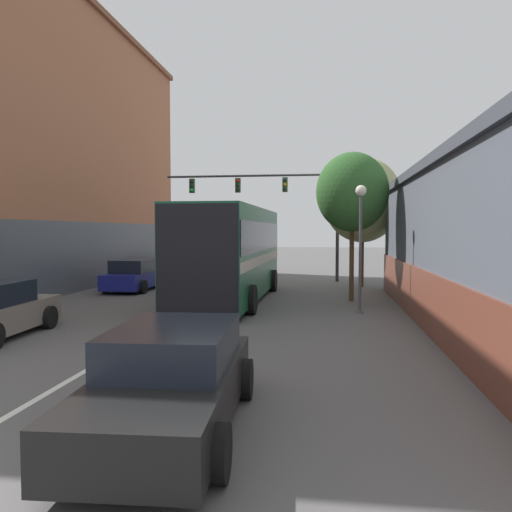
{
  "coord_description": "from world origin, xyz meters",
  "views": [
    {
      "loc": [
        4.75,
        -3.28,
        2.8
      ],
      "look_at": [
        2.27,
        14.19,
        1.89
      ],
      "focal_mm": 35.0,
      "sensor_mm": 36.0,
      "label": 1
    }
  ],
  "objects_px": {
    "traffic_signal_gantry": "(277,197)",
    "parked_car_left_far": "(206,261)",
    "bus": "(231,249)",
    "parked_car_left_distant": "(136,275)",
    "street_lamp": "(361,231)",
    "street_tree_far": "(362,200)",
    "hatchback_foreground": "(171,381)",
    "street_tree_near": "(352,192)",
    "parked_car_left_mid": "(175,265)"
  },
  "relations": [
    {
      "from": "traffic_signal_gantry",
      "to": "street_tree_far",
      "type": "relative_size",
      "value": 1.51
    },
    {
      "from": "parked_car_left_far",
      "to": "street_tree_near",
      "type": "distance_m",
      "value": 17.94
    },
    {
      "from": "bus",
      "to": "parked_car_left_distant",
      "type": "height_order",
      "value": "bus"
    },
    {
      "from": "parked_car_left_distant",
      "to": "street_lamp",
      "type": "bearing_deg",
      "value": -117.26
    },
    {
      "from": "parked_car_left_distant",
      "to": "street_tree_near",
      "type": "distance_m",
      "value": 10.79
    },
    {
      "from": "traffic_signal_gantry",
      "to": "bus",
      "type": "bearing_deg",
      "value": -97.07
    },
    {
      "from": "hatchback_foreground",
      "to": "parked_car_left_far",
      "type": "height_order",
      "value": "hatchback_foreground"
    },
    {
      "from": "bus",
      "to": "parked_car_left_distant",
      "type": "distance_m",
      "value": 6.03
    },
    {
      "from": "bus",
      "to": "hatchback_foreground",
      "type": "relative_size",
      "value": 2.26
    },
    {
      "from": "parked_car_left_far",
      "to": "traffic_signal_gantry",
      "type": "distance_m",
      "value": 10.0
    },
    {
      "from": "parked_car_left_distant",
      "to": "street_tree_near",
      "type": "relative_size",
      "value": 0.76
    },
    {
      "from": "hatchback_foreground",
      "to": "street_lamp",
      "type": "relative_size",
      "value": 1.06
    },
    {
      "from": "street_lamp",
      "to": "street_tree_far",
      "type": "relative_size",
      "value": 0.67
    },
    {
      "from": "parked_car_left_far",
      "to": "street_lamp",
      "type": "height_order",
      "value": "street_lamp"
    },
    {
      "from": "hatchback_foreground",
      "to": "street_tree_near",
      "type": "height_order",
      "value": "street_tree_near"
    },
    {
      "from": "bus",
      "to": "street_lamp",
      "type": "bearing_deg",
      "value": -116.01
    },
    {
      "from": "parked_car_left_mid",
      "to": "traffic_signal_gantry",
      "type": "xyz_separation_m",
      "value": [
        6.38,
        -1.77,
        3.98
      ]
    },
    {
      "from": "street_tree_far",
      "to": "traffic_signal_gantry",
      "type": "bearing_deg",
      "value": 151.22
    },
    {
      "from": "traffic_signal_gantry",
      "to": "street_lamp",
      "type": "distance_m",
      "value": 11.4
    },
    {
      "from": "hatchback_foreground",
      "to": "traffic_signal_gantry",
      "type": "xyz_separation_m",
      "value": [
        -0.6,
        20.9,
        3.95
      ]
    },
    {
      "from": "bus",
      "to": "traffic_signal_gantry",
      "type": "xyz_separation_m",
      "value": [
        1.01,
        8.12,
        2.59
      ]
    },
    {
      "from": "hatchback_foreground",
      "to": "parked_car_left_distant",
      "type": "relative_size",
      "value": 1.02
    },
    {
      "from": "street_lamp",
      "to": "street_tree_near",
      "type": "height_order",
      "value": "street_tree_near"
    },
    {
      "from": "bus",
      "to": "street_tree_near",
      "type": "bearing_deg",
      "value": -83.9
    },
    {
      "from": "parked_car_left_far",
      "to": "street_tree_near",
      "type": "height_order",
      "value": "street_tree_near"
    },
    {
      "from": "hatchback_foreground",
      "to": "street_tree_far",
      "type": "xyz_separation_m",
      "value": [
        3.89,
        18.44,
        3.61
      ]
    },
    {
      "from": "bus",
      "to": "street_tree_far",
      "type": "bearing_deg",
      "value": -43.71
    },
    {
      "from": "street_lamp",
      "to": "street_tree_near",
      "type": "relative_size",
      "value": 0.74
    },
    {
      "from": "hatchback_foreground",
      "to": "traffic_signal_gantry",
      "type": "distance_m",
      "value": 21.28
    },
    {
      "from": "parked_car_left_mid",
      "to": "parked_car_left_far",
      "type": "xyz_separation_m",
      "value": [
        0.61,
        5.35,
        -0.02
      ]
    },
    {
      "from": "parked_car_left_far",
      "to": "hatchback_foreground",
      "type": "bearing_deg",
      "value": -160.2
    },
    {
      "from": "hatchback_foreground",
      "to": "parked_car_left_mid",
      "type": "bearing_deg",
      "value": 13.88
    },
    {
      "from": "parked_car_left_mid",
      "to": "hatchback_foreground",
      "type": "bearing_deg",
      "value": -169.55
    },
    {
      "from": "traffic_signal_gantry",
      "to": "street_lamp",
      "type": "height_order",
      "value": "traffic_signal_gantry"
    },
    {
      "from": "traffic_signal_gantry",
      "to": "street_lamp",
      "type": "bearing_deg",
      "value": -69.78
    },
    {
      "from": "parked_car_left_far",
      "to": "street_lamp",
      "type": "relative_size",
      "value": 1.0
    },
    {
      "from": "bus",
      "to": "street_tree_near",
      "type": "height_order",
      "value": "street_tree_near"
    },
    {
      "from": "hatchback_foreground",
      "to": "parked_car_left_distant",
      "type": "bearing_deg",
      "value": 20.02
    },
    {
      "from": "bus",
      "to": "street_tree_far",
      "type": "relative_size",
      "value": 1.61
    },
    {
      "from": "street_lamp",
      "to": "street_tree_near",
      "type": "bearing_deg",
      "value": 92.79
    },
    {
      "from": "hatchback_foreground",
      "to": "traffic_signal_gantry",
      "type": "height_order",
      "value": "traffic_signal_gantry"
    },
    {
      "from": "bus",
      "to": "parked_car_left_far",
      "type": "xyz_separation_m",
      "value": [
        -4.77,
        15.24,
        -1.41
      ]
    },
    {
      "from": "bus",
      "to": "traffic_signal_gantry",
      "type": "relative_size",
      "value": 1.07
    },
    {
      "from": "hatchback_foreground",
      "to": "parked_car_left_distant",
      "type": "height_order",
      "value": "parked_car_left_distant"
    },
    {
      "from": "hatchback_foreground",
      "to": "traffic_signal_gantry",
      "type": "bearing_deg",
      "value": -1.6
    },
    {
      "from": "hatchback_foreground",
      "to": "street_tree_near",
      "type": "bearing_deg",
      "value": -16.6
    },
    {
      "from": "traffic_signal_gantry",
      "to": "parked_car_left_far",
      "type": "bearing_deg",
      "value": 129.05
    },
    {
      "from": "parked_car_left_distant",
      "to": "hatchback_foreground",
      "type": "bearing_deg",
      "value": -156.08
    },
    {
      "from": "bus",
      "to": "street_tree_near",
      "type": "distance_m",
      "value": 5.28
    },
    {
      "from": "parked_car_left_mid",
      "to": "street_tree_far",
      "type": "distance_m",
      "value": 12.22
    }
  ]
}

